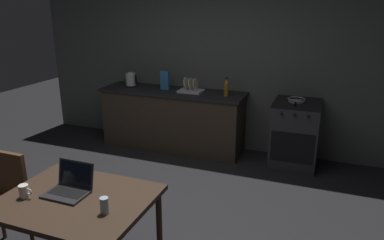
{
  "coord_description": "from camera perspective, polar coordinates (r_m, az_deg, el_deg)",
  "views": [
    {
      "loc": [
        1.57,
        -2.7,
        2.11
      ],
      "look_at": [
        0.21,
        0.84,
        0.89
      ],
      "focal_mm": 33.92,
      "sensor_mm": 36.0,
      "label": 1
    }
  ],
  "objects": [
    {
      "name": "drinking_glass",
      "position": [
        2.64,
        -13.61,
        -12.94
      ],
      "size": [
        0.06,
        0.06,
        0.12
      ],
      "color": "#99B7C6",
      "rests_on": "dining_table"
    },
    {
      "name": "chair",
      "position": [
        3.59,
        -27.72,
        -10.65
      ],
      "size": [
        0.4,
        0.4,
        0.9
      ],
      "rotation": [
        0.0,
        0.0,
        0.18
      ],
      "color": "#4C331E",
      "rests_on": "ground_plane"
    },
    {
      "name": "stove_oven",
      "position": [
        5.05,
        15.89,
        -2.08
      ],
      "size": [
        0.6,
        0.62,
        0.89
      ],
      "color": "#2D2D30",
      "rests_on": "ground_plane"
    },
    {
      "name": "cereal_box",
      "position": [
        5.4,
        -4.28,
        6.24
      ],
      "size": [
        0.13,
        0.05,
        0.27
      ],
      "color": "#3372B2",
      "rests_on": "kitchen_counter"
    },
    {
      "name": "coffee_mug",
      "position": [
        3.03,
        -24.88,
        -10.14
      ],
      "size": [
        0.11,
        0.07,
        0.1
      ],
      "color": "silver",
      "rests_on": "dining_table"
    },
    {
      "name": "kitchen_counter",
      "position": [
        5.47,
        -3.0,
        0.16
      ],
      "size": [
        2.16,
        0.64,
        0.89
      ],
      "color": "#382D23",
      "rests_on": "ground_plane"
    },
    {
      "name": "frying_pan",
      "position": [
        4.89,
        16.09,
        3.03
      ],
      "size": [
        0.22,
        0.4,
        0.05
      ],
      "color": "gray",
      "rests_on": "stove_oven"
    },
    {
      "name": "dish_rack",
      "position": [
        5.24,
        -0.17,
        4.94
      ],
      "size": [
        0.34,
        0.26,
        0.21
      ],
      "color": "silver",
      "rests_on": "kitchen_counter"
    },
    {
      "name": "bottle",
      "position": [
        5.01,
        5.43,
        5.14
      ],
      "size": [
        0.07,
        0.07,
        0.26
      ],
      "color": "#8C601E",
      "rests_on": "kitchen_counter"
    },
    {
      "name": "laptop",
      "position": [
        2.98,
        -18.74,
        -10.02
      ],
      "size": [
        0.32,
        0.27,
        0.22
      ],
      "rotation": [
        0.0,
        0.0,
        -0.04
      ],
      "color": "#232326",
      "rests_on": "dining_table"
    },
    {
      "name": "ground_plane",
      "position": [
        3.77,
        -7.95,
        -16.37
      ],
      "size": [
        12.0,
        12.0,
        0.0
      ],
      "primitive_type": "plane",
      "color": "black"
    },
    {
      "name": "back_wall",
      "position": [
        5.31,
        7.03,
        10.04
      ],
      "size": [
        6.4,
        0.1,
        2.8
      ],
      "primitive_type": "cube",
      "color": "#515350",
      "rests_on": "ground_plane"
    },
    {
      "name": "dining_table",
      "position": [
        2.95,
        -17.64,
        -12.82
      ],
      "size": [
        1.11,
        0.88,
        0.72
      ],
      "color": "#332319",
      "rests_on": "ground_plane"
    },
    {
      "name": "electric_kettle",
      "position": [
        5.65,
        -9.61,
        6.24
      ],
      "size": [
        0.18,
        0.16,
        0.22
      ],
      "color": "black",
      "rests_on": "kitchen_counter"
    }
  ]
}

